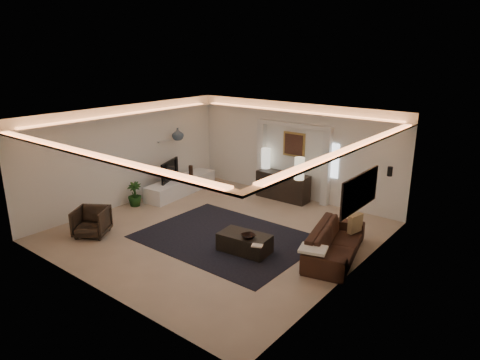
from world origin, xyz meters
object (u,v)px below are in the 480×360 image
Objects in this scene: console at (283,186)px; armchair at (92,222)px; sofa at (335,242)px; coffee_table at (245,243)px.

armchair is (-2.18, -5.20, -0.05)m from console.
coffee_table is (-1.70, -1.05, -0.13)m from sofa.
coffee_table is at bearing -7.89° from armchair.
sofa is at bearing 25.31° from coffee_table.
armchair reaches higher than sofa.
console reaches higher than coffee_table.
console is 5.63m from armchair.
console reaches higher than sofa.
armchair is at bearing -113.79° from console.
coffee_table is 1.49× the size of armchair.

